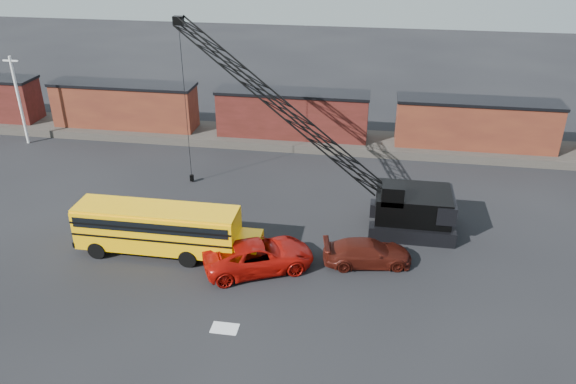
{
  "coord_description": "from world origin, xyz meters",
  "views": [
    {
      "loc": [
        7.31,
        -25.74,
        19.26
      ],
      "look_at": [
        2.18,
        6.03,
        3.0
      ],
      "focal_mm": 35.0,
      "sensor_mm": 36.0,
      "label": 1
    }
  ],
  "objects_px": {
    "school_bus": "(163,228)",
    "red_pickup": "(259,256)",
    "maroon_suv": "(367,253)",
    "crawler_crane": "(284,109)"
  },
  "relations": [
    {
      "from": "school_bus",
      "to": "red_pickup",
      "type": "bearing_deg",
      "value": -6.53
    },
    {
      "from": "school_bus",
      "to": "crawler_crane",
      "type": "bearing_deg",
      "value": 51.59
    },
    {
      "from": "school_bus",
      "to": "crawler_crane",
      "type": "height_order",
      "value": "crawler_crane"
    },
    {
      "from": "school_bus",
      "to": "maroon_suv",
      "type": "bearing_deg",
      "value": 3.99
    },
    {
      "from": "red_pickup",
      "to": "crawler_crane",
      "type": "distance_m",
      "value": 10.6
    },
    {
      "from": "school_bus",
      "to": "maroon_suv",
      "type": "relative_size",
      "value": 2.19
    },
    {
      "from": "red_pickup",
      "to": "maroon_suv",
      "type": "height_order",
      "value": "red_pickup"
    },
    {
      "from": "maroon_suv",
      "to": "red_pickup",
      "type": "bearing_deg",
      "value": 93.65
    },
    {
      "from": "school_bus",
      "to": "red_pickup",
      "type": "distance_m",
      "value": 6.21
    },
    {
      "from": "maroon_suv",
      "to": "school_bus",
      "type": "bearing_deg",
      "value": 83.79
    }
  ]
}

